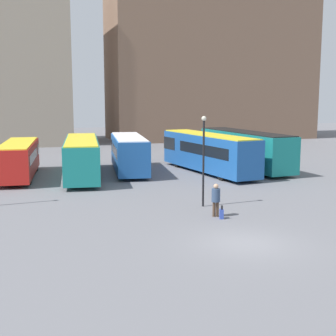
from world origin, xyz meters
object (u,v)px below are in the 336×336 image
Objects in this scene: bus_4 at (244,148)px; lamp_post_1 at (204,153)px; bus_3 at (208,151)px; suitcase at (221,214)px; bus_2 at (129,153)px; bus_0 at (19,158)px; bus_1 at (82,156)px; traveler at (216,197)px.

bus_4 is 2.36× the size of lamp_post_1.
bus_3 is 15.43m from suitcase.
bus_3 is at bearing 100.28° from bus_4.
bus_2 is 0.79× the size of bus_3.
bus_0 is 1.95× the size of lamp_post_1.
bus_2 is (4.12, 1.33, -0.02)m from bus_1.
bus_2 is at bearing 19.53° from traveler.
bus_3 is 14.94m from traveler.
bus_1 is 1.23× the size of bus_2.
bus_3 reaches higher than suitcase.
bus_0 is at bearing 47.69° from traveler.
bus_0 is 4.95m from bus_1.
bus_4 is at bearing -88.37° from bus_2.
bus_3 is at bearing -4.95° from traveler.
bus_1 reaches higher than traveler.
bus_4 is 6.95× the size of traveler.
bus_0 is at bearing 82.52° from bus_4.
bus_0 is 0.82× the size of bus_3.
bus_2 is 6.69m from bus_3.
bus_3 is 1.00× the size of bus_4.
bus_4 is (14.43, 0.33, 0.13)m from bus_1.
bus_0 reaches higher than traveler.
bus_4 is at bearing -15.87° from traveler.
bus_1 is 4.33m from bus_2.
suitcase is at bearing 152.24° from bus_3.
bus_3 reaches higher than bus_0.
bus_1 is 0.98× the size of bus_3.
bus_1 is 13.63m from lamp_post_1.
traveler is 0.95m from suitcase.
lamp_post_1 reaches higher than bus_3.
traveler is at bearing -141.84° from bus_0.
bus_1 is at bearing 115.02° from bus_2.
bus_1 is at bearing 77.18° from bus_3.
bus_0 is 0.83× the size of bus_4.
bus_0 is at bearing 127.49° from lamp_post_1.
bus_1 is at bearing 114.23° from lamp_post_1.
bus_1 is 10.50m from bus_3.
lamp_post_1 is (-4.92, -11.61, 1.35)m from bus_3.
bus_3 is at bearing -100.92° from bus_2.
bus_1 reaches higher than bus_0.
suitcase is at bearing -142.33° from bus_0.
bus_4 is (10.31, -0.99, 0.15)m from bus_2.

